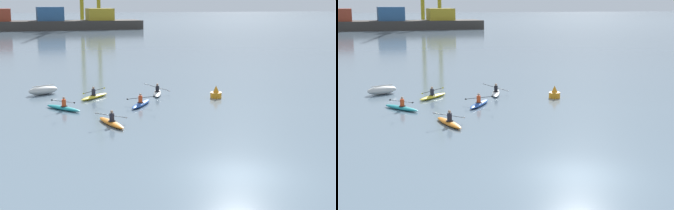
% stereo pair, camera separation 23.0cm
% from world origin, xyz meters
% --- Properties ---
extents(ground_plane, '(800.00, 800.00, 0.00)m').
position_xyz_m(ground_plane, '(0.00, 0.00, 0.00)').
color(ground_plane, slate).
extents(container_barge, '(51.90, 11.63, 6.44)m').
position_xyz_m(container_barge, '(1.98, 128.62, 2.18)').
color(container_barge, '#38332D').
rests_on(container_barge, ground).
extents(capsized_dinghy, '(2.82, 2.07, 0.76)m').
position_xyz_m(capsized_dinghy, '(-7.02, 22.78, 0.35)').
color(capsized_dinghy, beige).
rests_on(capsized_dinghy, ground).
extents(channel_buoy, '(0.90, 0.90, 1.00)m').
position_xyz_m(channel_buoy, '(6.04, 17.05, 0.36)').
color(channel_buoy, orange).
rests_on(channel_buoy, ground).
extents(kayak_orange, '(2.19, 3.45, 0.95)m').
position_xyz_m(kayak_orange, '(-3.71, 10.60, 0.17)').
color(kayak_orange, orange).
rests_on(kayak_orange, ground).
extents(kayak_white, '(2.13, 3.42, 0.98)m').
position_xyz_m(kayak_white, '(1.97, 19.82, 0.17)').
color(kayak_white, silver).
rests_on(kayak_white, ground).
extents(kayak_teal, '(2.45, 3.12, 0.95)m').
position_xyz_m(kayak_teal, '(-6.09, 16.07, 0.17)').
color(kayak_teal, teal).
rests_on(kayak_teal, ground).
extents(kayak_yellow, '(2.82, 2.84, 1.00)m').
position_xyz_m(kayak_yellow, '(-3.27, 19.80, 0.17)').
color(kayak_yellow, yellow).
rests_on(kayak_yellow, ground).
extents(kayak_blue, '(2.42, 3.14, 0.95)m').
position_xyz_m(kayak_blue, '(-0.49, 15.78, 0.17)').
color(kayak_blue, '#2856B2').
rests_on(kayak_blue, ground).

